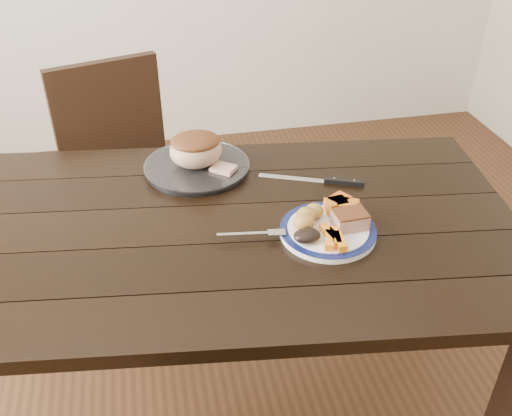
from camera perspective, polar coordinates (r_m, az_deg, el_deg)
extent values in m
plane|color=#472B16|center=(2.07, -2.40, -18.59)|extent=(4.00, 4.00, 0.00)
cube|color=black|center=(1.56, -3.04, -2.07)|extent=(1.70, 1.10, 0.04)
cube|color=black|center=(2.19, -22.29, -5.01)|extent=(0.07, 0.07, 0.71)
cube|color=black|center=(1.73, 23.81, -18.23)|extent=(0.07, 0.07, 0.71)
cube|color=black|center=(2.21, 15.99, -3.34)|extent=(0.07, 0.07, 0.71)
cube|color=black|center=(2.24, -12.12, 0.97)|extent=(0.52, 0.52, 0.04)
cube|color=black|center=(2.30, -14.49, 8.60)|extent=(0.41, 0.16, 0.46)
cube|color=black|center=(2.56, -9.01, -0.43)|extent=(0.04, 0.04, 0.43)
cube|color=black|center=(2.29, -5.70, -4.91)|extent=(0.04, 0.04, 0.43)
cube|color=black|center=(2.49, -16.72, -2.70)|extent=(0.04, 0.04, 0.43)
cube|color=black|center=(2.21, -14.30, -7.64)|extent=(0.04, 0.04, 0.43)
cylinder|color=white|center=(1.51, 7.19, -2.34)|extent=(0.25, 0.25, 0.02)
torus|color=#0E1547|center=(1.51, 7.22, -2.08)|extent=(0.25, 0.25, 0.02)
cylinder|color=white|center=(1.79, -5.92, 4.03)|extent=(0.32, 0.32, 0.02)
cube|color=tan|center=(1.51, 9.37, -1.21)|extent=(0.09, 0.07, 0.04)
ellipsoid|color=gold|center=(1.52, 5.85, -0.30)|extent=(0.05, 0.05, 0.04)
ellipsoid|color=gold|center=(1.48, 4.81, -1.43)|extent=(0.06, 0.05, 0.05)
ellipsoid|color=gold|center=(1.50, 5.03, -0.77)|extent=(0.05, 0.05, 0.05)
cube|color=orange|center=(1.44, 7.35, -3.23)|extent=(0.04, 0.07, 0.02)
cube|color=orange|center=(1.45, 7.94, -2.91)|extent=(0.03, 0.07, 0.02)
cube|color=orange|center=(1.44, 8.35, -3.33)|extent=(0.02, 0.07, 0.02)
cube|color=orange|center=(1.47, 7.36, -2.53)|extent=(0.04, 0.07, 0.02)
cube|color=orange|center=(1.55, 9.15, 0.03)|extent=(0.07, 0.07, 0.04)
cube|color=orange|center=(1.57, 8.30, 0.49)|extent=(0.07, 0.07, 0.04)
cube|color=orange|center=(1.56, 8.01, 0.20)|extent=(0.06, 0.05, 0.04)
ellipsoid|color=black|center=(1.44, 5.13, -2.76)|extent=(0.07, 0.05, 0.03)
cube|color=silver|center=(1.47, -1.22, -2.66)|extent=(0.14, 0.03, 0.00)
cube|color=silver|center=(1.47, 2.08, -2.50)|extent=(0.05, 0.03, 0.00)
ellipsoid|color=tan|center=(1.76, -6.04, 5.74)|extent=(0.16, 0.14, 0.11)
cube|color=tan|center=(1.74, -3.28, 3.90)|extent=(0.09, 0.09, 0.02)
cube|color=silver|center=(1.74, 3.53, 2.99)|extent=(0.19, 0.10, 0.00)
cube|color=black|center=(1.73, 8.80, 2.62)|extent=(0.12, 0.06, 0.01)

